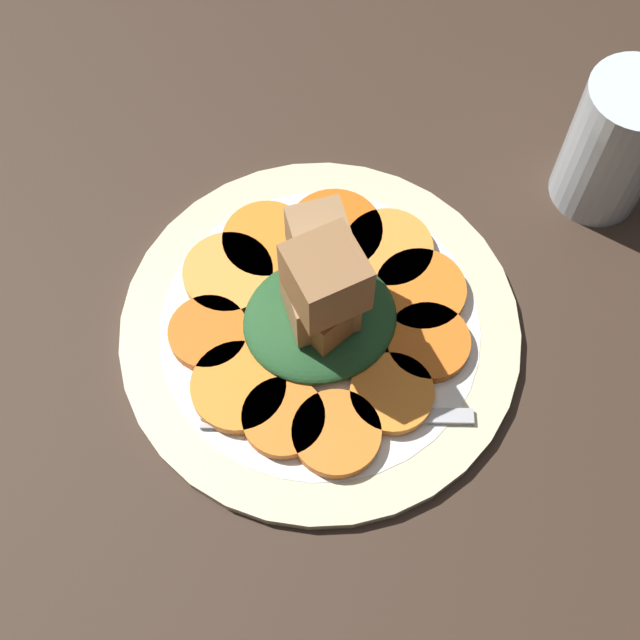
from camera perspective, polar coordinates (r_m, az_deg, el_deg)
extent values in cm
cube|color=#38281E|center=(68.48, 0.00, -1.15)|extent=(120.00, 120.00, 2.00)
cylinder|color=beige|center=(67.12, 0.00, -0.61)|extent=(30.09, 30.09, 1.00)
cylinder|color=white|center=(67.08, 0.00, -0.59)|extent=(24.08, 24.08, 1.00)
cylinder|color=#F99539|center=(68.43, -5.90, 2.95)|extent=(6.93, 6.93, 1.02)
cylinder|color=orange|center=(66.28, -7.16, -0.84)|extent=(5.91, 5.91, 1.02)
cylinder|color=orange|center=(64.30, -5.23, -4.30)|extent=(6.90, 6.90, 1.02)
cylinder|color=orange|center=(63.25, -2.35, -6.27)|extent=(5.92, 5.92, 1.02)
cylinder|color=orange|center=(62.82, 1.06, -7.27)|extent=(6.32, 6.32, 1.02)
cylinder|color=orange|center=(64.05, 4.62, -4.73)|extent=(6.07, 6.07, 1.02)
cylinder|color=orange|center=(65.92, 6.93, -1.44)|extent=(6.20, 6.20, 1.02)
cylinder|color=orange|center=(67.72, 6.50, 1.75)|extent=(6.91, 6.91, 1.02)
cylinder|color=orange|center=(69.36, 4.39, 4.53)|extent=(6.94, 6.94, 1.02)
cylinder|color=#D66115|center=(69.99, 0.95, 5.65)|extent=(7.50, 7.50, 1.02)
cylinder|color=orange|center=(69.68, -3.45, 5.08)|extent=(6.84, 6.84, 1.02)
ellipsoid|color=#235128|center=(65.53, 0.00, 0.07)|extent=(11.46, 10.32, 2.34)
cube|color=#9E754C|center=(62.66, 0.54, 1.15)|extent=(4.02, 4.02, 3.88)
cube|color=olive|center=(62.39, 0.35, 0.39)|extent=(4.68, 4.68, 3.60)
cube|color=brown|center=(62.79, -0.02, 1.33)|extent=(4.15, 4.15, 3.83)
cube|color=#9E754C|center=(62.40, 0.01, 1.49)|extent=(4.91, 4.91, 4.68)
cube|color=#9E754C|center=(60.69, -0.07, 5.19)|extent=(4.14, 4.14, 3.86)
cube|color=olive|center=(57.77, 0.42, 2.74)|extent=(5.20, 5.20, 4.69)
cube|color=#B2B2B7|center=(63.75, 4.08, -6.10)|extent=(12.39, 5.50, 0.40)
cube|color=#B2B2B7|center=(63.68, -2.41, -6.03)|extent=(2.26, 2.71, 0.40)
cube|color=#B2B2B7|center=(63.58, -5.43, -6.82)|extent=(4.84, 2.05, 0.40)
cube|color=#B2B2B7|center=(63.80, -5.40, -6.26)|extent=(4.84, 2.05, 0.40)
cube|color=#B2B2B7|center=(64.03, -5.37, -5.70)|extent=(4.84, 2.05, 0.40)
cube|color=#B2B2B7|center=(64.27, -5.34, -5.14)|extent=(4.84, 2.05, 0.40)
cylinder|color=silver|center=(72.74, 18.33, 10.62)|extent=(7.27, 7.27, 12.18)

